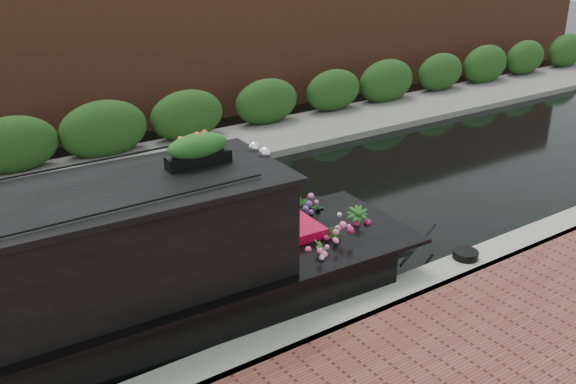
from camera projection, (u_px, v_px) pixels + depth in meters
ground at (212, 241)px, 11.18m from camera, size 80.00×80.00×0.00m
near_bank_coping at (328, 333)px, 8.66m from camera, size 40.00×0.60×0.50m
far_bank_path at (124, 171)px, 14.38m from camera, size 40.00×2.40×0.34m
far_hedge at (109, 160)px, 15.06m from camera, size 40.00×1.10×2.80m
far_brick_wall at (81, 137)px, 16.66m from camera, size 40.00×1.00×8.00m
rope_fender at (377, 240)px, 10.86m from camera, size 0.32×0.41×0.32m
coiled_mooring_rope at (465, 255)px, 10.08m from camera, size 0.40×0.40×0.12m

